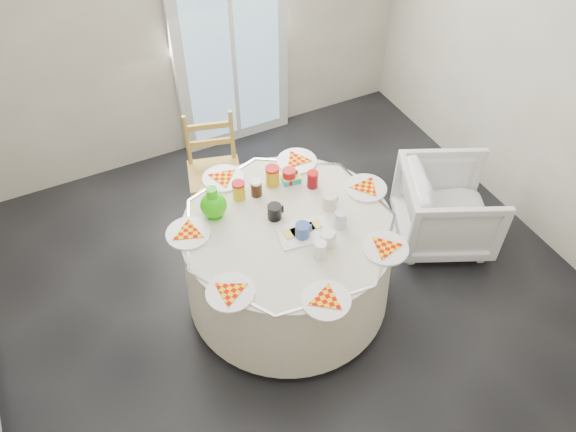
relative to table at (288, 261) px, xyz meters
name	(u,v)px	position (x,y,z in m)	size (l,w,h in m)	color
floor	(294,305)	(0.00, -0.09, -0.38)	(4.00, 4.00, 0.00)	black
wall_back	(176,8)	(0.00, 1.91, 0.93)	(4.00, 0.02, 2.60)	#BCB5A3
wall_right	(573,72)	(2.00, -0.09, 0.93)	(0.02, 4.00, 2.60)	#BCB5A3
glass_door	(230,31)	(0.40, 1.86, 0.68)	(1.00, 0.08, 2.10)	silver
table	(288,261)	(0.00, 0.00, 0.00)	(1.36, 1.36, 0.69)	beige
wooden_chair	(214,170)	(-0.13, 0.97, 0.09)	(0.39, 0.37, 0.87)	#B0813D
armchair	(449,200)	(1.31, -0.01, 0.02)	(0.67, 0.63, 0.69)	white
place_settings	(288,219)	(0.00, 0.00, 0.40)	(1.49, 1.49, 0.03)	white
jar_cluster	(274,181)	(0.05, 0.30, 0.45)	(0.54, 0.27, 0.16)	#AA501B
butter_tub	(291,174)	(0.20, 0.35, 0.41)	(0.12, 0.09, 0.05)	#15A8A2
green_pitcher	(213,197)	(-0.37, 0.29, 0.49)	(0.17, 0.17, 0.22)	#27C907
cheese_platter	(304,228)	(0.06, -0.11, 0.40)	(0.32, 0.21, 0.04)	white
mugs_glasses	(310,210)	(0.13, -0.02, 0.44)	(0.67, 0.67, 0.12)	gray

